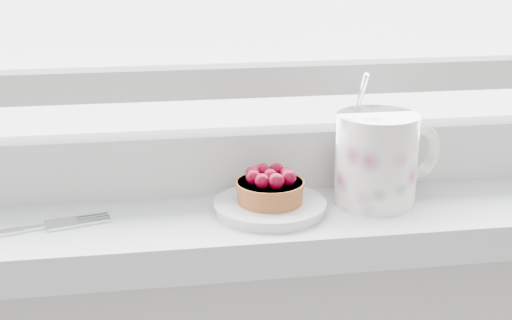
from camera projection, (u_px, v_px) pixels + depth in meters
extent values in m
cube|color=silver|center=(246.00, 223.00, 0.80)|extent=(1.60, 0.20, 0.04)
cube|color=silver|center=(237.00, 158.00, 0.85)|extent=(1.30, 0.05, 0.07)
cube|color=silver|center=(237.00, 80.00, 0.82)|extent=(1.30, 0.04, 0.04)
cylinder|color=silver|center=(270.00, 207.00, 0.78)|extent=(0.12, 0.12, 0.01)
cylinder|color=brown|center=(270.00, 192.00, 0.78)|extent=(0.07, 0.07, 0.02)
cylinder|color=brown|center=(270.00, 184.00, 0.77)|extent=(0.08, 0.08, 0.01)
sphere|color=#4F0111|center=(270.00, 176.00, 0.77)|extent=(0.02, 0.02, 0.02)
sphere|color=#4F0111|center=(286.00, 174.00, 0.78)|extent=(0.01, 0.01, 0.01)
sphere|color=#4F0111|center=(277.00, 170.00, 0.79)|extent=(0.02, 0.02, 0.02)
sphere|color=#4F0111|center=(263.00, 171.00, 0.79)|extent=(0.02, 0.02, 0.02)
sphere|color=#4F0111|center=(253.00, 173.00, 0.78)|extent=(0.02, 0.02, 0.02)
sphere|color=#4F0111|center=(253.00, 177.00, 0.77)|extent=(0.02, 0.02, 0.02)
sphere|color=#4F0111|center=(262.00, 181.00, 0.76)|extent=(0.02, 0.02, 0.02)
sphere|color=#4F0111|center=(276.00, 181.00, 0.75)|extent=(0.02, 0.02, 0.02)
sphere|color=#4F0111|center=(289.00, 178.00, 0.76)|extent=(0.02, 0.02, 0.02)
cylinder|color=white|center=(376.00, 159.00, 0.80)|extent=(0.11, 0.11, 0.10)
cylinder|color=black|center=(378.00, 118.00, 0.78)|extent=(0.08, 0.08, 0.01)
torus|color=white|center=(414.00, 152.00, 0.81)|extent=(0.07, 0.03, 0.07)
cylinder|color=silver|center=(360.00, 100.00, 0.79)|extent=(0.01, 0.03, 0.06)
cube|color=silver|center=(36.00, 228.00, 0.74)|extent=(0.02, 0.01, 0.00)
cube|color=silver|center=(61.00, 224.00, 0.75)|extent=(0.04, 0.03, 0.00)
cube|color=silver|center=(95.00, 222.00, 0.75)|extent=(0.04, 0.01, 0.00)
cube|color=silver|center=(93.00, 220.00, 0.76)|extent=(0.04, 0.01, 0.00)
cube|color=silver|center=(92.00, 218.00, 0.76)|extent=(0.04, 0.01, 0.00)
cube|color=silver|center=(91.00, 215.00, 0.77)|extent=(0.04, 0.01, 0.00)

